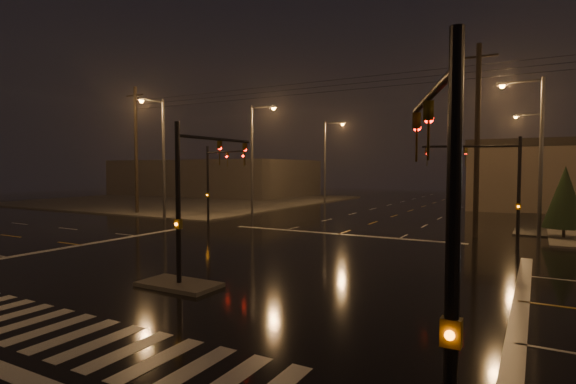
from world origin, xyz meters
name	(u,v)px	position (x,y,z in m)	size (l,w,h in m)	color
ground	(242,266)	(0.00, 0.00, 0.00)	(140.00, 140.00, 0.00)	black
sidewalk_nw	(188,200)	(-30.00, 30.00, 0.06)	(36.00, 36.00, 0.12)	#4B4943
median_island	(179,284)	(0.00, -4.00, 0.07)	(3.00, 1.60, 0.15)	#4B4943
crosswalk	(49,329)	(0.00, -9.00, 0.01)	(15.00, 2.60, 0.01)	beige
stop_bar_far	(339,234)	(0.00, 11.00, 0.01)	(16.00, 0.50, 0.01)	beige
commercial_block	(214,178)	(-35.00, 42.00, 2.80)	(30.00, 18.00, 5.60)	#423E3A
signal_mast_median	(195,183)	(0.00, -3.07, 3.75)	(0.25, 4.59, 6.00)	black
signal_mast_ne	(498,178)	(9.50, 10.14, 3.79)	(4.84, 1.86, 6.00)	black
signal_mast_nw	(215,176)	(-9.50, 10.14, 3.79)	(4.84, 1.86, 6.00)	black
signal_mast_se	(442,212)	(10.23, -9.75, 3.71)	(1.55, 3.87, 6.00)	black
streetlight_1	(255,152)	(-11.18, 18.00, 5.80)	(2.77, 0.32, 10.00)	#38383A
streetlight_2	(327,156)	(-11.18, 34.00, 5.80)	(2.77, 0.32, 10.00)	#38383A
streetlight_3	(536,145)	(11.18, 16.00, 5.80)	(2.77, 0.32, 10.00)	#38383A
streetlight_4	(537,154)	(11.18, 36.00, 5.80)	(2.77, 0.32, 10.00)	#38383A
streetlight_5	(161,151)	(-16.00, 11.18, 5.80)	(0.32, 2.77, 10.00)	#38383A
utility_pole_0	(136,149)	(-22.00, 14.00, 6.13)	(2.20, 0.32, 12.00)	black
utility_pole_1	(477,139)	(8.00, 14.00, 6.13)	(2.20, 0.32, 12.00)	black
conifer_0	(565,197)	(12.82, 15.70, 2.59)	(2.42, 2.42, 4.48)	black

